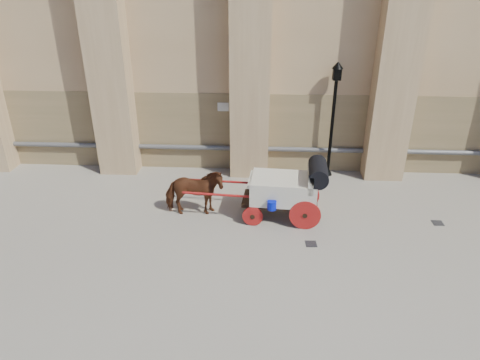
{
  "coord_description": "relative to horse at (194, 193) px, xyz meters",
  "views": [
    {
      "loc": [
        -0.54,
        -11.43,
        6.89
      ],
      "look_at": [
        -1.18,
        0.33,
        1.25
      ],
      "focal_mm": 32.0,
      "sensor_mm": 36.0,
      "label": 1
    }
  ],
  "objects": [
    {
      "name": "drain_grate_near",
      "position": [
        3.55,
        -1.49,
        -0.77
      ],
      "size": [
        0.34,
        0.34,
        0.01
      ],
      "primitive_type": "cube",
      "rotation": [
        0.0,
        0.0,
        0.05
      ],
      "color": "black",
      "rests_on": "ground"
    },
    {
      "name": "ground",
      "position": [
        2.62,
        -0.33,
        -0.78
      ],
      "size": [
        90.0,
        90.0,
        0.0
      ],
      "primitive_type": "plane",
      "color": "#6E685C",
      "rests_on": "ground"
    },
    {
      "name": "drain_grate_far",
      "position": [
        7.56,
        -0.14,
        -0.77
      ],
      "size": [
        0.32,
        0.32,
        0.01
      ],
      "primitive_type": "cube",
      "rotation": [
        0.0,
        0.0,
        -0.01
      ],
      "color": "black",
      "rests_on": "ground"
    },
    {
      "name": "street_lamp",
      "position": [
        4.62,
        3.3,
        1.49
      ],
      "size": [
        0.4,
        0.4,
        4.25
      ],
      "color": "black",
      "rests_on": "ground"
    },
    {
      "name": "horse",
      "position": [
        0.0,
        0.0,
        0.0
      ],
      "size": [
        1.91,
        1.0,
        1.56
      ],
      "primitive_type": "imported",
      "rotation": [
        0.0,
        0.0,
        1.66
      ],
      "color": "#572C16",
      "rests_on": "ground"
    },
    {
      "name": "carriage",
      "position": [
        2.93,
        -0.01,
        0.25
      ],
      "size": [
        4.43,
        1.61,
        1.91
      ],
      "rotation": [
        0.0,
        0.0,
        -0.08
      ],
      "color": "black",
      "rests_on": "ground"
    }
  ]
}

